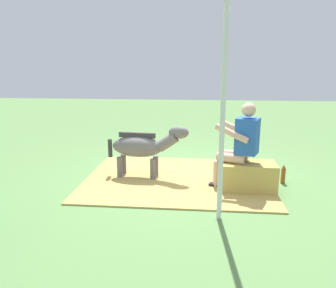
{
  "coord_description": "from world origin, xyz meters",
  "views": [
    {
      "loc": [
        -0.24,
        5.28,
        1.83
      ],
      "look_at": [
        0.26,
        0.06,
        0.55
      ],
      "focal_mm": 35.17,
      "sensor_mm": 36.0,
      "label": 1
    }
  ],
  "objects_px": {
    "hay_bale": "(248,177)",
    "person_seated": "(239,143)",
    "tent_pole_left": "(223,114)",
    "pony_standing": "(143,147)",
    "soda_bottle": "(283,174)"
  },
  "relations": [
    {
      "from": "person_seated",
      "to": "tent_pole_left",
      "type": "relative_size",
      "value": 0.51
    },
    {
      "from": "pony_standing",
      "to": "tent_pole_left",
      "type": "distance_m",
      "value": 1.96
    },
    {
      "from": "person_seated",
      "to": "soda_bottle",
      "type": "height_order",
      "value": "person_seated"
    },
    {
      "from": "person_seated",
      "to": "soda_bottle",
      "type": "xyz_separation_m",
      "value": [
        -0.74,
        -0.31,
        -0.56
      ]
    },
    {
      "from": "hay_bale",
      "to": "pony_standing",
      "type": "height_order",
      "value": "pony_standing"
    },
    {
      "from": "hay_bale",
      "to": "person_seated",
      "type": "xyz_separation_m",
      "value": [
        0.15,
        -0.04,
        0.5
      ]
    },
    {
      "from": "hay_bale",
      "to": "soda_bottle",
      "type": "bearing_deg",
      "value": -148.92
    },
    {
      "from": "pony_standing",
      "to": "person_seated",
      "type": "bearing_deg",
      "value": 166.0
    },
    {
      "from": "tent_pole_left",
      "to": "pony_standing",
      "type": "bearing_deg",
      "value": -49.77
    },
    {
      "from": "pony_standing",
      "to": "tent_pole_left",
      "type": "bearing_deg",
      "value": 130.23
    },
    {
      "from": "pony_standing",
      "to": "tent_pole_left",
      "type": "xyz_separation_m",
      "value": [
        -1.17,
        1.38,
        0.75
      ]
    },
    {
      "from": "hay_bale",
      "to": "tent_pole_left",
      "type": "height_order",
      "value": "tent_pole_left"
    },
    {
      "from": "hay_bale",
      "to": "pony_standing",
      "type": "relative_size",
      "value": 0.58
    },
    {
      "from": "soda_bottle",
      "to": "tent_pole_left",
      "type": "xyz_separation_m",
      "value": [
        1.07,
        1.32,
        1.13
      ]
    },
    {
      "from": "hay_bale",
      "to": "soda_bottle",
      "type": "xyz_separation_m",
      "value": [
        -0.59,
        -0.36,
        -0.07
      ]
    }
  ]
}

